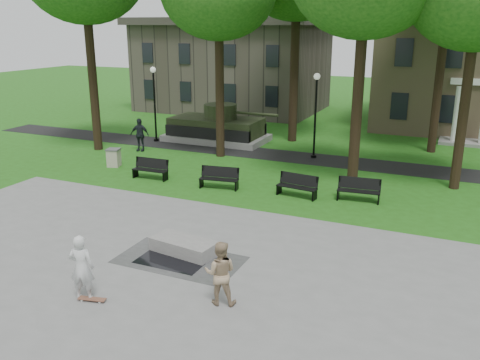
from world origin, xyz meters
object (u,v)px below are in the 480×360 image
at_px(concrete_block, 184,246).
at_px(skateboarder, 82,268).
at_px(trash_bin, 114,158).
at_px(friend_watching, 220,273).
at_px(park_bench_0, 151,168).

xyz_separation_m(concrete_block, skateboarder, (-1.02, -3.70, 0.71)).
relative_size(skateboarder, trash_bin, 1.95).
bearing_deg(skateboarder, concrete_block, -123.82).
relative_size(concrete_block, friend_watching, 1.23).
height_order(skateboarder, park_bench_0, skateboarder).
relative_size(friend_watching, park_bench_0, 0.99).
height_order(concrete_block, trash_bin, trash_bin).
relative_size(skateboarder, friend_watching, 1.05).
bearing_deg(park_bench_0, skateboarder, -67.77).
bearing_deg(park_bench_0, concrete_block, -51.67).
xyz_separation_m(concrete_block, friend_watching, (2.51, -2.38, 0.67)).
height_order(skateboarder, friend_watching, skateboarder).
bearing_deg(concrete_block, park_bench_0, 130.38).
height_order(friend_watching, trash_bin, friend_watching).
distance_m(park_bench_0, trash_bin, 3.24).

